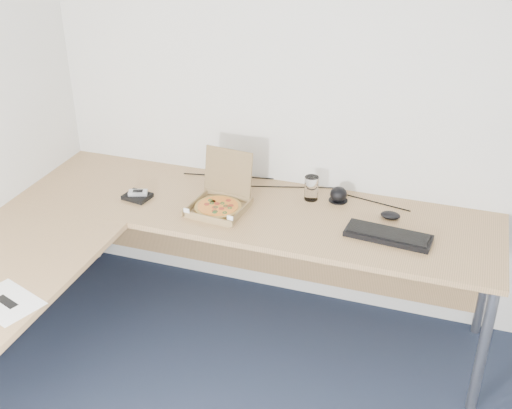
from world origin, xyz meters
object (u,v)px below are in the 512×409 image
(pizza_box, at_px, (219,204))
(keyboard, at_px, (388,236))
(desk, at_px, (162,243))
(wallet, at_px, (137,196))
(drinking_glass, at_px, (311,188))

(pizza_box, bearing_deg, keyboard, 5.22)
(desk, distance_m, keyboard, 1.08)
(keyboard, relative_size, wallet, 3.05)
(drinking_glass, distance_m, keyboard, 0.52)
(pizza_box, distance_m, drinking_glass, 0.50)
(desk, distance_m, drinking_glass, 0.85)
(pizza_box, distance_m, wallet, 0.46)
(drinking_glass, bearing_deg, keyboard, -30.82)
(desk, relative_size, wallet, 18.69)
(desk, height_order, wallet, wallet)
(keyboard, bearing_deg, pizza_box, -175.14)
(pizza_box, relative_size, keyboard, 0.77)
(wallet, bearing_deg, drinking_glass, 27.33)
(desk, bearing_deg, wallet, 132.34)
(pizza_box, height_order, keyboard, pizza_box)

